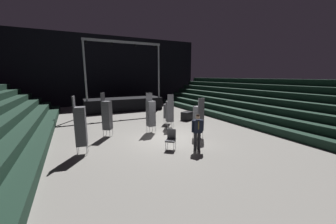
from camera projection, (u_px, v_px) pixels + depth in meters
name	position (u px, v px, depth m)	size (l,w,h in m)	color
ground_plane	(168.00, 139.00, 10.77)	(22.00, 30.00, 0.10)	slate
arena_end_wall	(112.00, 71.00, 23.26)	(22.00, 0.30, 8.00)	black
bleacher_bank_right	(259.00, 100.00, 15.00)	(5.25, 24.00, 3.15)	black
stage_riser	(124.00, 103.00, 19.49)	(7.34, 2.62, 6.50)	black
man_with_tie	(198.00, 130.00, 8.87)	(0.57, 0.31, 1.70)	black
chair_stack_front_left	(170.00, 111.00, 12.82)	(0.51, 0.51, 2.22)	#B2B5BA
chair_stack_front_right	(81.00, 126.00, 8.34)	(0.51, 0.51, 2.56)	#B2B5BA
chair_stack_mid_left	(151.00, 113.00, 11.66)	(0.48, 0.48, 2.39)	#B2B5BA
chair_stack_mid_right	(199.00, 118.00, 10.72)	(0.48, 0.48, 2.22)	#B2B5BA
chair_stack_mid_centre	(167.00, 111.00, 13.94)	(0.62, 0.62, 1.88)	#B2B5BA
chair_stack_rear_left	(107.00, 115.00, 10.90)	(0.61, 0.61, 2.48)	#B2B5BA
equipment_road_case	(187.00, 116.00, 15.22)	(0.90, 0.60, 0.64)	black
loose_chair_near_man	(171.00, 138.00, 9.07)	(0.62, 0.62, 0.95)	#B2B5BA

